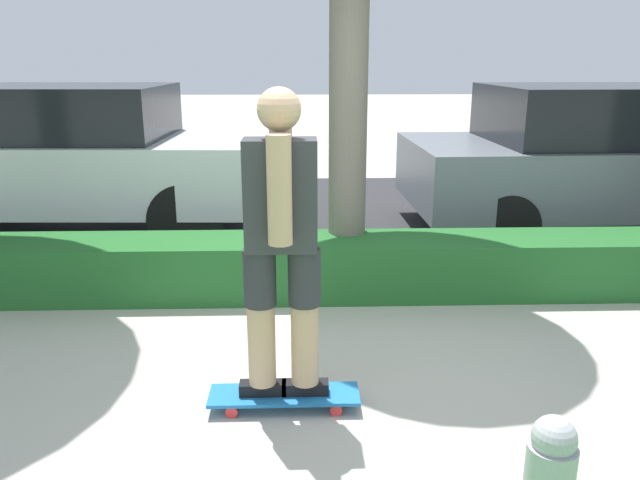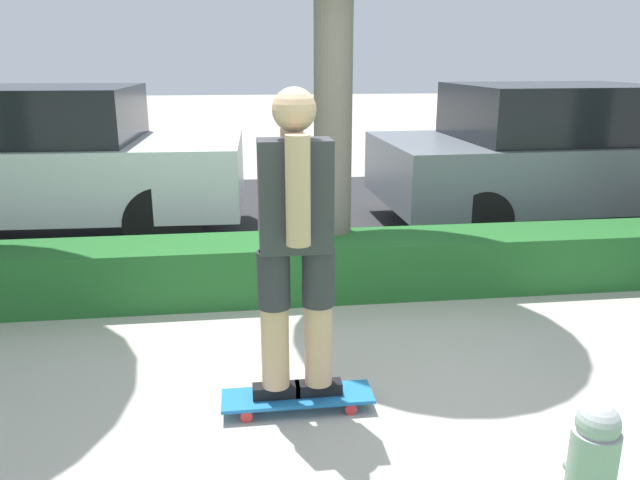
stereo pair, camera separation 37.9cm
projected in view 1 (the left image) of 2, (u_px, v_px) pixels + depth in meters
The scene contains 7 objects.
ground_plane at pixel (349, 392), 3.66m from camera, with size 60.00×60.00×0.00m, color #ADA89E.
street_asphalt at pixel (323, 216), 7.69m from camera, with size 13.76×5.00×0.01m.
hedge_row at pixel (334, 266), 5.13m from camera, with size 13.76×0.60×0.47m.
skateboard at pixel (284, 396), 3.49m from camera, with size 0.84×0.24×0.09m.
skater_person at pixel (281, 241), 3.23m from camera, with size 0.50×0.43×1.67m.
parked_car_front at pixel (80, 158), 6.74m from camera, with size 4.05×2.02×1.61m.
parked_car_middle at pixel (595, 158), 6.89m from camera, with size 4.20×2.11×1.60m.
Camera 1 is at (-0.27, -3.25, 1.89)m, focal length 35.00 mm.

